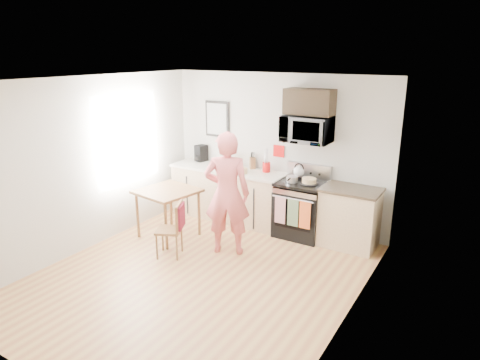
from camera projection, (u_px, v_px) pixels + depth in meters
The scene contains 28 objects.
floor at pixel (198, 276), 5.80m from camera, with size 4.60×4.60×0.00m, color #A96A41.
back_wall at pixel (276, 151), 7.31m from camera, with size 4.00×0.04×2.60m, color beige.
front_wall at pixel (29, 256), 3.54m from camera, with size 4.00×0.04×2.60m, color beige.
left_wall at pixel (89, 164), 6.42m from camera, with size 0.04×4.60×2.60m, color beige.
right_wall at pixel (350, 215), 4.44m from camera, with size 0.04×4.60×2.60m, color beige.
ceiling at pixel (192, 80), 5.05m from camera, with size 4.00×4.60×0.04m, color white.
window at pixel (128, 139), 6.99m from camera, with size 0.06×1.40×1.50m.
cabinet_left at pixel (228, 195), 7.71m from camera, with size 2.10×0.60×0.90m, color tan.
countertop_left at pixel (228, 170), 7.57m from camera, with size 2.14×0.64×0.04m, color beige.
cabinet_right at pixel (349, 219), 6.60m from camera, with size 0.84×0.60×0.90m, color tan.
countertop_right at pixel (352, 190), 6.47m from camera, with size 0.88×0.64×0.04m, color black.
range at pixel (301, 210), 6.98m from camera, with size 0.76×0.70×1.16m.
microwave at pixel (307, 129), 6.69m from camera, with size 0.76×0.51×0.42m, color #B8B8BD.
upper_cabinet at pixel (309, 102), 6.60m from camera, with size 0.76×0.35×0.40m, color black.
wall_art at pixel (217, 119), 7.76m from camera, with size 0.50×0.04×0.65m.
wall_trivet at pixel (279, 151), 7.28m from camera, with size 0.20×0.02×0.20m, color #B70F10.
person at pixel (227, 194), 6.26m from camera, with size 0.68×0.44×1.85m, color #C63638.
dining_table at pixel (168, 195), 6.87m from camera, with size 0.85×0.85×0.80m.
chair at pixel (176, 222), 6.23m from camera, with size 0.50×0.47×0.84m.
knife_block at pixel (252, 163), 7.53m from camera, with size 0.09×0.13×0.20m, color brown.
utensil_crock at pixel (266, 163), 7.30m from camera, with size 0.14×0.14×0.41m.
fruit_bowl at pixel (235, 165), 7.60m from camera, with size 0.30×0.30×0.11m.
milk_carton at pixel (227, 159), 7.68m from camera, with size 0.10×0.10×0.27m, color tan.
coffee_maker at pixel (201, 154), 8.04m from camera, with size 0.22×0.27×0.30m.
bread_bag at pixel (240, 170), 7.30m from camera, with size 0.28×0.13×0.10m, color tan.
cake at pixel (309, 181), 6.73m from camera, with size 0.27×0.27×0.09m.
kettle at pixel (299, 171), 7.08m from camera, with size 0.19×0.19×0.24m.
pot at pixel (292, 179), 6.82m from camera, with size 0.19×0.32×0.09m.
Camera 1 is at (3.16, -4.14, 2.93)m, focal length 32.00 mm.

